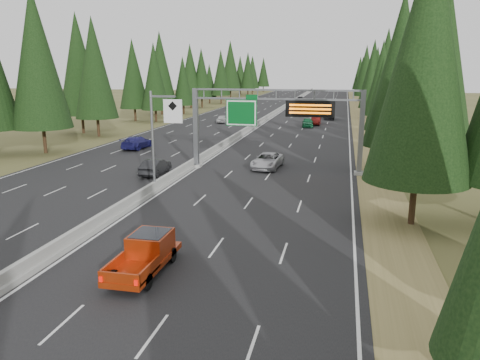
% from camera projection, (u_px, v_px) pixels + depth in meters
% --- Properties ---
extents(road, '(32.00, 260.00, 0.08)m').
position_uv_depth(road, '(266.00, 120.00, 89.85)').
color(road, black).
rests_on(road, ground).
extents(shoulder_right, '(3.60, 260.00, 0.06)m').
position_uv_depth(shoulder_right, '(361.00, 123.00, 86.12)').
color(shoulder_right, olive).
rests_on(shoulder_right, ground).
extents(shoulder_left, '(3.60, 260.00, 0.06)m').
position_uv_depth(shoulder_left, '(178.00, 118.00, 93.59)').
color(shoulder_left, '#4C4C23').
rests_on(shoulder_left, ground).
extents(median_barrier, '(0.70, 260.00, 0.85)m').
position_uv_depth(median_barrier, '(266.00, 118.00, 89.77)').
color(median_barrier, gray).
rests_on(median_barrier, road).
extents(sign_gantry, '(16.75, 0.98, 7.80)m').
position_uv_depth(sign_gantry, '(282.00, 117.00, 43.92)').
color(sign_gantry, slate).
rests_on(sign_gantry, road).
extents(hov_sign_pole, '(2.80, 0.50, 8.00)m').
position_uv_depth(hov_sign_pole, '(159.00, 135.00, 36.38)').
color(hov_sign_pole, slate).
rests_on(hov_sign_pole, road).
extents(tree_row_right, '(12.49, 237.53, 18.97)m').
position_uv_depth(tree_row_right, '(401.00, 72.00, 65.61)').
color(tree_row_right, black).
rests_on(tree_row_right, ground).
extents(tree_row_left, '(11.90, 238.72, 18.83)m').
position_uv_depth(tree_row_left, '(136.00, 71.00, 83.45)').
color(tree_row_left, black).
rests_on(tree_row_left, ground).
extents(silver_minivan, '(2.95, 5.56, 1.49)m').
position_uv_depth(silver_minivan, '(267.00, 161.00, 46.41)').
color(silver_minivan, '#B1B0B5').
rests_on(silver_minivan, road).
extents(red_pickup, '(1.92, 5.39, 1.76)m').
position_uv_depth(red_pickup, '(147.00, 251.00, 22.93)').
color(red_pickup, black).
rests_on(red_pickup, road).
extents(car_ahead_green, '(2.14, 4.66, 1.55)m').
position_uv_depth(car_ahead_green, '(308.00, 122.00, 79.05)').
color(car_ahead_green, '#12512D').
rests_on(car_ahead_green, road).
extents(car_ahead_dkred, '(1.56, 4.39, 1.44)m').
position_uv_depth(car_ahead_dkred, '(316.00, 121.00, 82.35)').
color(car_ahead_dkred, maroon).
rests_on(car_ahead_dkred, road).
extents(car_ahead_dkgrey, '(2.41, 5.09, 1.43)m').
position_uv_depth(car_ahead_dkgrey, '(329.00, 116.00, 91.00)').
color(car_ahead_dkgrey, black).
rests_on(car_ahead_dkgrey, road).
extents(car_ahead_white, '(2.61, 4.93, 1.32)m').
position_uv_depth(car_ahead_white, '(324.00, 101.00, 132.36)').
color(car_ahead_white, silver).
rests_on(car_ahead_white, road).
extents(car_ahead_far, '(2.07, 4.68, 1.57)m').
position_uv_depth(car_ahead_far, '(300.00, 99.00, 139.79)').
color(car_ahead_far, black).
rests_on(car_ahead_far, road).
extents(car_onc_near, '(1.60, 4.50, 1.48)m').
position_uv_depth(car_onc_near, '(155.00, 167.00, 43.63)').
color(car_onc_near, black).
rests_on(car_onc_near, road).
extents(car_onc_blue, '(2.43, 5.45, 1.55)m').
position_uv_depth(car_onc_blue, '(137.00, 142.00, 57.73)').
color(car_onc_blue, navy).
rests_on(car_onc_blue, road).
extents(car_onc_white, '(1.89, 4.31, 1.44)m').
position_uv_depth(car_onc_white, '(223.00, 119.00, 85.23)').
color(car_onc_white, '#B7B7B7').
rests_on(car_onc_white, road).
extents(car_onc_far, '(2.57, 5.26, 1.44)m').
position_uv_depth(car_onc_far, '(233.00, 104.00, 120.50)').
color(car_onc_far, black).
rests_on(car_onc_far, road).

